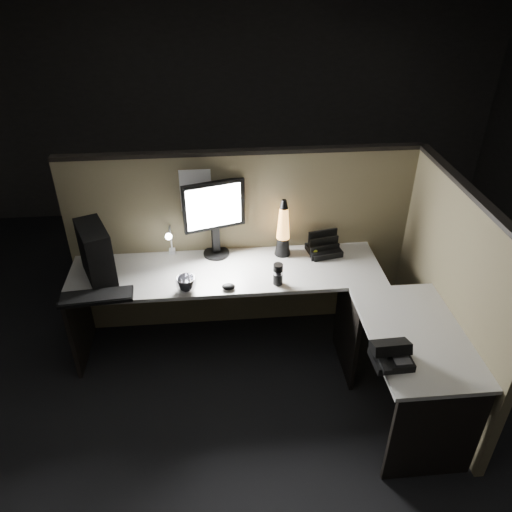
{
  "coord_description": "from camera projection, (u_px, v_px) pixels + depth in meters",
  "views": [
    {
      "loc": [
        -0.21,
        -2.44,
        2.81
      ],
      "look_at": [
        0.05,
        0.35,
        1.0
      ],
      "focal_mm": 35.0,
      "sensor_mm": 36.0,
      "label": 1
    }
  ],
  "objects": [
    {
      "name": "pinned_paper",
      "position": [
        196.0,
        191.0,
        3.63
      ],
      "size": [
        0.23,
        0.0,
        0.33
      ],
      "primitive_type": "cube",
      "color": "white",
      "rests_on": "partition_back"
    },
    {
      "name": "desk_phone",
      "position": [
        391.0,
        354.0,
        2.87
      ],
      "size": [
        0.23,
        0.24,
        0.13
      ],
      "rotation": [
        0.0,
        0.0,
        0.04
      ],
      "color": "black",
      "rests_on": "desk"
    },
    {
      "name": "lava_lamp",
      "position": [
        283.0,
        232.0,
        3.76
      ],
      "size": [
        0.12,
        0.12,
        0.46
      ],
      "color": "black",
      "rests_on": "desk"
    },
    {
      "name": "figurine",
      "position": [
        314.0,
        251.0,
        3.82
      ],
      "size": [
        0.05,
        0.05,
        0.05
      ],
      "primitive_type": "sphere",
      "color": "#F5FF28",
      "rests_on": "desk"
    },
    {
      "name": "pc_tower",
      "position": [
        96.0,
        253.0,
        3.5
      ],
      "size": [
        0.31,
        0.42,
        0.4
      ],
      "primitive_type": "cube",
      "rotation": [
        0.0,
        0.0,
        0.4
      ],
      "color": "black",
      "rests_on": "desk"
    },
    {
      "name": "mouse",
      "position": [
        228.0,
        287.0,
        3.47
      ],
      "size": [
        0.1,
        0.07,
        0.04
      ],
      "primitive_type": "ellipsoid",
      "rotation": [
        0.0,
        0.0,
        -0.06
      ],
      "color": "black",
      "rests_on": "desk"
    },
    {
      "name": "travel_mug",
      "position": [
        278.0,
        274.0,
        3.49
      ],
      "size": [
        0.07,
        0.07,
        0.16
      ],
      "primitive_type": "cylinder",
      "color": "black",
      "rests_on": "desk"
    },
    {
      "name": "floor",
      "position": [
        254.0,
        400.0,
        3.58
      ],
      "size": [
        6.0,
        6.0,
        0.0
      ],
      "primitive_type": "plane",
      "color": "black",
      "rests_on": "ground"
    },
    {
      "name": "desk",
      "position": [
        276.0,
        313.0,
        3.49
      ],
      "size": [
        2.6,
        1.6,
        0.73
      ],
      "color": "beige",
      "rests_on": "ground"
    },
    {
      "name": "steel_mug",
      "position": [
        186.0,
        284.0,
        3.43
      ],
      "size": [
        0.14,
        0.14,
        0.11
      ],
      "primitive_type": "imported",
      "rotation": [
        0.0,
        0.0,
        -0.03
      ],
      "color": "#B9B9C0",
      "rests_on": "desk"
    },
    {
      "name": "partition_right",
      "position": [
        448.0,
        298.0,
        3.36
      ],
      "size": [
        0.06,
        1.66,
        1.5
      ],
      "primitive_type": "cube",
      "color": "brown",
      "rests_on": "ground"
    },
    {
      "name": "keyboard",
      "position": [
        96.0,
        297.0,
        3.38
      ],
      "size": [
        0.51,
        0.21,
        0.02
      ],
      "primitive_type": "cube",
      "rotation": [
        0.0,
        0.0,
        0.09
      ],
      "color": "black",
      "rests_on": "desk"
    },
    {
      "name": "partition_back",
      "position": [
        243.0,
        244.0,
        3.95
      ],
      "size": [
        2.66,
        0.06,
        1.5
      ],
      "primitive_type": "cube",
      "color": "brown",
      "rests_on": "ground"
    },
    {
      "name": "organizer",
      "position": [
        324.0,
        248.0,
        3.87
      ],
      "size": [
        0.27,
        0.25,
        0.18
      ],
      "rotation": [
        0.0,
        0.0,
        0.19
      ],
      "color": "black",
      "rests_on": "desk"
    },
    {
      "name": "room_shell",
      "position": [
        253.0,
        196.0,
        2.71
      ],
      "size": [
        6.0,
        6.0,
        6.0
      ],
      "color": "silver",
      "rests_on": "ground"
    },
    {
      "name": "clip_lamp",
      "position": [
        170.0,
        241.0,
        3.74
      ],
      "size": [
        0.05,
        0.2,
        0.26
      ],
      "color": "silver",
      "rests_on": "desk"
    },
    {
      "name": "monitor",
      "position": [
        214.0,
        212.0,
        3.68
      ],
      "size": [
        0.46,
        0.2,
        0.6
      ],
      "rotation": [
        0.0,
        0.0,
        0.28
      ],
      "color": "black",
      "rests_on": "desk"
    }
  ]
}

